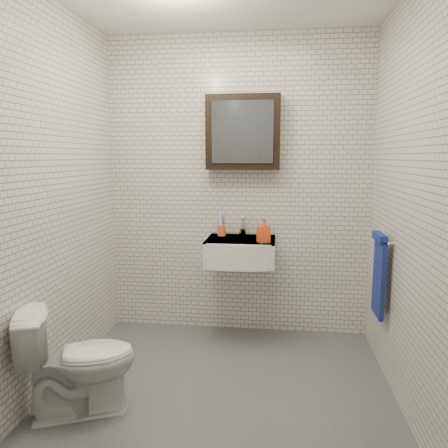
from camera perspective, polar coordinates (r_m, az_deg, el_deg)
name	(u,v)px	position (r m, az deg, el deg)	size (l,w,h in m)	color
ground	(223,385)	(3.09, -0.20, -20.30)	(2.20, 2.00, 0.01)	#494C50
room_shell	(222,163)	(2.70, -0.21, 7.95)	(2.22, 2.02, 2.51)	silver
washbasin	(240,251)	(3.50, 2.15, -3.57)	(0.55, 0.50, 0.20)	white
faucet	(242,227)	(3.67, 2.43, -0.45)	(0.06, 0.20, 0.15)	silver
mirror_cabinet	(243,132)	(3.62, 2.51, 11.86)	(0.60, 0.15, 0.60)	black
towel_rail	(379,271)	(3.20, 19.62, -5.86)	(0.09, 0.30, 0.58)	silver
toothbrush_cup	(222,230)	(3.65, -0.33, -0.77)	(0.09, 0.09, 0.19)	#D06534
soap_bottle	(264,231)	(3.37, 5.19, -0.87)	(0.08, 0.08, 0.18)	#E24C17
toilet	(79,360)	(2.81, -18.47, -16.50)	(0.37, 0.64, 0.65)	white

